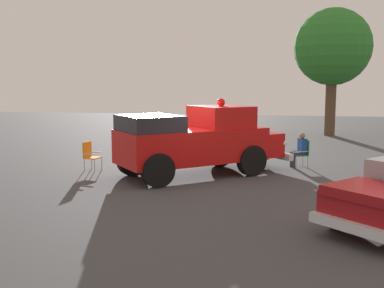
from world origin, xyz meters
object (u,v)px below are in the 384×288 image
object	(u,v)px
lawn_chair_by_car	(251,146)
spectator_seated	(300,149)
vintage_fire_truck	(198,140)
lawn_chair_near_truck	(303,151)
oak_tree_left	(333,48)
lawn_chair_spare	(90,154)

from	to	relation	value
lawn_chair_by_car	spectator_seated	world-z (taller)	spectator_seated
vintage_fire_truck	spectator_seated	bearing A→B (deg)	-57.85
lawn_chair_near_truck	lawn_chair_by_car	world-z (taller)	same
oak_tree_left	lawn_chair_spare	bearing A→B (deg)	143.41
oak_tree_left	spectator_seated	bearing A→B (deg)	168.78
lawn_chair_near_truck	spectator_seated	size ratio (longest dim) A/B	0.79
lawn_chair_by_car	lawn_chair_near_truck	bearing A→B (deg)	-118.48
spectator_seated	oak_tree_left	bearing A→B (deg)	-11.22
spectator_seated	oak_tree_left	xyz separation A→B (m)	(10.93, -2.17, 4.43)
oak_tree_left	lawn_chair_by_car	bearing A→B (deg)	157.58
oak_tree_left	vintage_fire_truck	bearing A→B (deg)	156.78
lawn_chair_spare	oak_tree_left	xyz separation A→B (m)	(12.93, -9.60, 4.54)
lawn_chair_spare	oak_tree_left	world-z (taller)	oak_tree_left
lawn_chair_spare	lawn_chair_near_truck	bearing A→B (deg)	-74.83
vintage_fire_truck	lawn_chair_near_truck	size ratio (longest dim) A/B	5.82
vintage_fire_truck	lawn_chair_by_car	distance (m)	3.71
lawn_chair_by_car	lawn_chair_spare	size ratio (longest dim) A/B	1.00
lawn_chair_by_car	spectator_seated	distance (m)	2.19
lawn_chair_near_truck	lawn_chair_spare	bearing A→B (deg)	105.17
lawn_chair_by_car	vintage_fire_truck	bearing A→B (deg)	154.45
vintage_fire_truck	spectator_seated	size ratio (longest dim) A/B	4.60
spectator_seated	lawn_chair_near_truck	bearing A→B (deg)	-67.51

